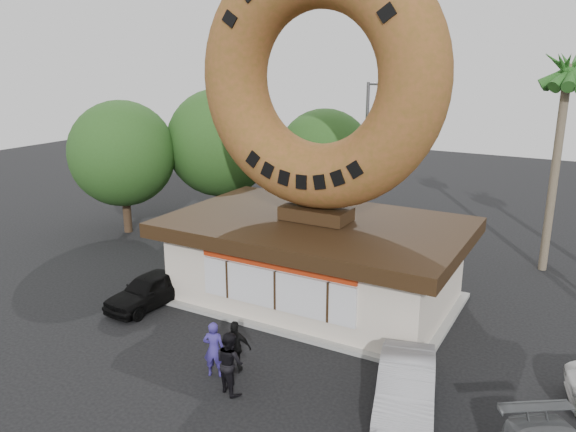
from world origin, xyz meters
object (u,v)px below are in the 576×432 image
(donut_shop, at_px, (315,258))
(giant_donut, at_px, (318,78))
(car_black, at_px, (149,290))
(person_right, at_px, (235,347))
(person_left, at_px, (214,349))
(person_center, at_px, (230,362))
(car_silver, at_px, (406,388))
(street_lamp, at_px, (368,149))

(donut_shop, height_order, giant_donut, giant_donut)
(donut_shop, relative_size, car_black, 2.99)
(donut_shop, bearing_deg, car_black, -146.22)
(person_right, bearing_deg, car_black, -39.23)
(donut_shop, distance_m, person_left, 6.44)
(donut_shop, distance_m, giant_donut, 6.77)
(person_left, relative_size, car_black, 0.47)
(person_right, bearing_deg, person_left, 30.60)
(giant_donut, relative_size, person_center, 5.11)
(car_silver, bearing_deg, person_right, 171.81)
(giant_donut, bearing_deg, donut_shop, -90.00)
(donut_shop, distance_m, person_right, 5.97)
(street_lamp, bearing_deg, person_right, -82.38)
(giant_donut, xyz_separation_m, street_lamp, (-1.86, 10.00, -4.05))
(donut_shop, relative_size, street_lamp, 1.40)
(street_lamp, bearing_deg, person_center, -81.28)
(car_black, bearing_deg, giant_donut, 38.30)
(person_right, xyz_separation_m, car_silver, (5.11, 0.62, -0.13))
(person_center, bearing_deg, person_left, -5.99)
(donut_shop, height_order, person_center, donut_shop)
(street_lamp, xyz_separation_m, person_center, (2.58, -16.85, -3.56))
(person_right, distance_m, car_silver, 5.15)
(giant_donut, height_order, car_silver, giant_donut)
(person_right, bearing_deg, giant_donut, -104.11)
(person_center, xyz_separation_m, car_black, (-6.07, 3.26, -0.29))
(street_lamp, height_order, person_right, street_lamp)
(donut_shop, xyz_separation_m, person_left, (-0.17, -6.38, -0.89))
(person_center, xyz_separation_m, car_silver, (4.66, 1.56, -0.23))
(person_center, bearing_deg, car_black, -7.41)
(donut_shop, height_order, car_black, donut_shop)
(donut_shop, xyz_separation_m, car_black, (-5.34, -3.57, -1.13))
(person_right, bearing_deg, donut_shop, -104.10)
(street_lamp, relative_size, person_center, 4.32)
(car_silver, bearing_deg, person_left, 176.13)
(donut_shop, height_order, person_left, donut_shop)
(person_center, distance_m, car_black, 6.90)
(giant_donut, height_order, street_lamp, giant_donut)
(street_lamp, relative_size, car_silver, 1.88)
(person_left, distance_m, person_center, 1.01)
(person_left, bearing_deg, person_center, 130.02)
(car_silver, bearing_deg, donut_shop, 120.49)
(donut_shop, xyz_separation_m, person_right, (0.27, -5.90, -0.93))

